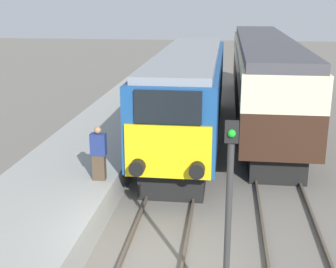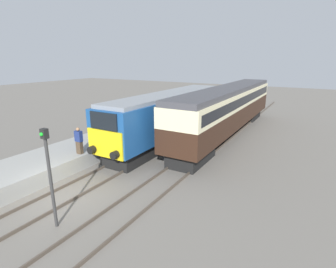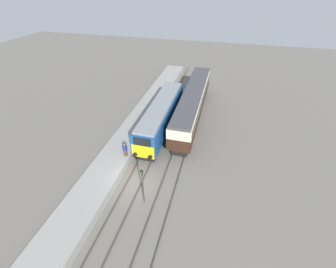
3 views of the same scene
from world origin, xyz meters
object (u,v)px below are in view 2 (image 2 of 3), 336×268
(person_on_platform, at_px, (79,141))
(signal_post, at_px, (49,171))
(locomotive, at_px, (169,115))
(passenger_carriage, at_px, (229,106))

(person_on_platform, height_order, signal_post, signal_post)
(locomotive, bearing_deg, passenger_carriage, 51.28)
(person_on_platform, bearing_deg, locomotive, 74.56)
(passenger_carriage, relative_size, person_on_platform, 11.88)
(person_on_platform, relative_size, signal_post, 0.41)
(locomotive, distance_m, person_on_platform, 7.53)
(passenger_carriage, xyz_separation_m, signal_post, (-1.70, -16.10, -0.13))
(person_on_platform, bearing_deg, passenger_carriage, 64.81)
(person_on_platform, distance_m, signal_post, 5.96)
(locomotive, xyz_separation_m, person_on_platform, (-2.00, -7.24, -0.49))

